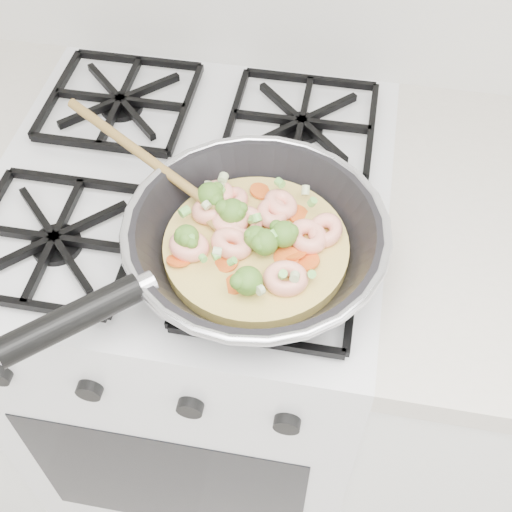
# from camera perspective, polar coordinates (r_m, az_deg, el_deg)

# --- Properties ---
(stove) EXTENTS (0.60, 0.60, 0.92)m
(stove) POSITION_cam_1_polar(r_m,az_deg,el_deg) (1.38, -4.27, -6.89)
(stove) COLOR white
(stove) RESTS_ON ground
(skillet) EXTENTS (0.47, 0.41, 0.09)m
(skillet) POSITION_cam_1_polar(r_m,az_deg,el_deg) (0.87, -0.39, 1.28)
(skillet) COLOR black
(skillet) RESTS_ON stove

